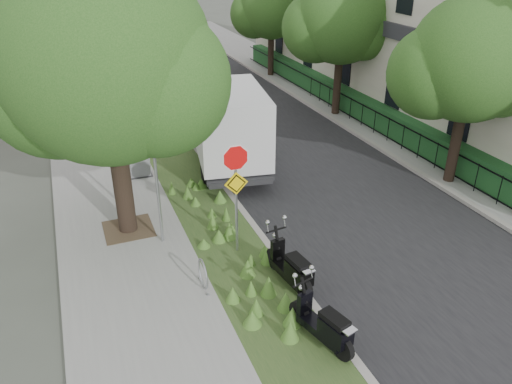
# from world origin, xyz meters

# --- Properties ---
(ground) EXTENTS (120.00, 120.00, 0.00)m
(ground) POSITION_xyz_m (0.00, 0.00, 0.00)
(ground) COLOR #4C5147
(ground) RESTS_ON ground
(sidewalk_near) EXTENTS (3.50, 60.00, 0.12)m
(sidewalk_near) POSITION_xyz_m (-4.25, 10.00, 0.06)
(sidewalk_near) COLOR gray
(sidewalk_near) RESTS_ON ground
(verge) EXTENTS (2.00, 60.00, 0.12)m
(verge) POSITION_xyz_m (-1.50, 10.00, 0.06)
(verge) COLOR #2C4A20
(verge) RESTS_ON ground
(kerb_near) EXTENTS (0.20, 60.00, 0.13)m
(kerb_near) POSITION_xyz_m (-0.50, 10.00, 0.07)
(kerb_near) COLOR #9E9991
(kerb_near) RESTS_ON ground
(road) EXTENTS (7.00, 60.00, 0.01)m
(road) POSITION_xyz_m (3.00, 10.00, 0.01)
(road) COLOR black
(road) RESTS_ON ground
(kerb_far) EXTENTS (0.20, 60.00, 0.13)m
(kerb_far) POSITION_xyz_m (6.50, 10.00, 0.07)
(kerb_far) COLOR #9E9991
(kerb_far) RESTS_ON ground
(footpath_far) EXTENTS (3.20, 60.00, 0.12)m
(footpath_far) POSITION_xyz_m (8.20, 10.00, 0.06)
(footpath_far) COLOR gray
(footpath_far) RESTS_ON ground
(street_tree_main) EXTENTS (6.21, 5.54, 7.66)m
(street_tree_main) POSITION_xyz_m (-4.08, 2.86, 4.80)
(street_tree_main) COLOR black
(street_tree_main) RESTS_ON ground
(bare_post) EXTENTS (0.08, 0.08, 4.00)m
(bare_post) POSITION_xyz_m (-3.20, 1.80, 2.12)
(bare_post) COLOR #A5A8AD
(bare_post) RESTS_ON ground
(bike_hoop) EXTENTS (0.06, 0.78, 0.77)m
(bike_hoop) POSITION_xyz_m (-2.70, -0.60, 0.50)
(bike_hoop) COLOR #A5A8AD
(bike_hoop) RESTS_ON ground
(sign_assembly) EXTENTS (0.94, 0.08, 3.22)m
(sign_assembly) POSITION_xyz_m (-1.40, 0.58, 2.33)
(sign_assembly) COLOR #A5A8AD
(sign_assembly) RESTS_ON ground
(fence_far) EXTENTS (0.04, 24.00, 1.00)m
(fence_far) POSITION_xyz_m (7.20, 10.00, 0.67)
(fence_far) COLOR black
(fence_far) RESTS_ON ground
(hedge_far) EXTENTS (1.00, 24.00, 1.10)m
(hedge_far) POSITION_xyz_m (7.90, 10.00, 0.67)
(hedge_far) COLOR #19471F
(hedge_far) RESTS_ON footpath_far
(terrace_houses) EXTENTS (7.40, 26.40, 8.20)m
(terrace_houses) POSITION_xyz_m (11.49, 10.00, 4.16)
(terrace_houses) COLOR #BCB4A0
(terrace_houses) RESTS_ON ground
(far_tree_a) EXTENTS (4.60, 4.10, 6.22)m
(far_tree_a) POSITION_xyz_m (6.94, 2.05, 4.13)
(far_tree_a) COLOR black
(far_tree_a) RESTS_ON ground
(far_tree_b) EXTENTS (4.83, 4.31, 6.56)m
(far_tree_b) POSITION_xyz_m (6.94, 10.05, 4.37)
(far_tree_b) COLOR black
(far_tree_b) RESTS_ON ground
(far_tree_c) EXTENTS (4.37, 3.89, 5.93)m
(far_tree_c) POSITION_xyz_m (6.94, 18.04, 3.95)
(far_tree_c) COLOR black
(far_tree_c) RESTS_ON ground
(scooter_near) EXTENTS (0.56, 1.94, 0.93)m
(scooter_near) POSITION_xyz_m (-0.67, -1.42, 0.57)
(scooter_near) COLOR black
(scooter_near) RESTS_ON ground
(scooter_far) EXTENTS (0.71, 1.84, 0.89)m
(scooter_far) POSITION_xyz_m (-0.86, -3.45, 0.55)
(scooter_far) COLOR black
(scooter_far) RESTS_ON ground
(box_truck) EXTENTS (3.20, 6.07, 2.61)m
(box_truck) POSITION_xyz_m (0.29, 6.33, 1.70)
(box_truck) COLOR #262628
(box_truck) RESTS_ON ground
(utility_cabinet) EXTENTS (0.86, 0.59, 1.11)m
(utility_cabinet) POSITION_xyz_m (-3.04, 6.37, 0.65)
(utility_cabinet) COLOR #262628
(utility_cabinet) RESTS_ON ground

